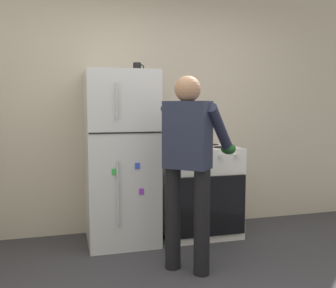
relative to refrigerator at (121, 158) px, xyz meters
The scene contains 6 objects.
kitchen_wall_back 0.75m from the refrigerator, 42.71° to the left, with size 6.00×0.10×2.70m, color beige.
refrigerator is the anchor object (origin of this frame).
stove_range 0.92m from the refrigerator, ahead, with size 0.76×0.67×0.94m.
person_cook 0.94m from the refrigerator, 62.06° to the right, with size 0.70×0.74×1.60m.
red_pot 0.70m from the refrigerator, ahead, with size 0.33×0.23×0.13m.
coffee_mug 0.92m from the refrigerator, 15.40° to the left, with size 0.11×0.08×0.10m.
Camera 1 is at (-0.95, -2.14, 1.35)m, focal length 40.20 mm.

